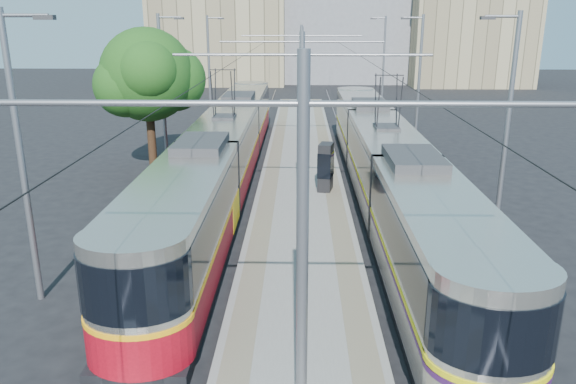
{
  "coord_description": "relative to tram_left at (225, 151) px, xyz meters",
  "views": [
    {
      "loc": [
        -0.05,
        -12.4,
        7.71
      ],
      "look_at": [
        -0.49,
        7.38,
        1.6
      ],
      "focal_mm": 35.0,
      "sensor_mm": 36.0,
      "label": 1
    }
  ],
  "objects": [
    {
      "name": "building_left",
      "position": [
        -6.4,
        46.42,
        5.03
      ],
      "size": [
        16.32,
        12.24,
        13.44
      ],
      "color": "tan",
      "rests_on": "ground"
    },
    {
      "name": "tram_left",
      "position": [
        0.0,
        0.0,
        0.0
      ],
      "size": [
        2.43,
        31.95,
        5.5
      ],
      "color": "black",
      "rests_on": "ground"
    },
    {
      "name": "building_right",
      "position": [
        23.6,
        44.42,
        3.59
      ],
      "size": [
        14.28,
        10.2,
        10.57
      ],
      "color": "tan",
      "rests_on": "ground"
    },
    {
      "name": "tree",
      "position": [
        -3.75,
        2.26,
        3.28
      ],
      "size": [
        5.08,
        4.69,
        7.38
      ],
      "color": "#382314",
      "rests_on": "ground"
    },
    {
      "name": "ground",
      "position": [
        3.6,
        -13.58,
        -1.71
      ],
      "size": [
        160.0,
        160.0,
        0.0
      ],
      "primitive_type": "plane",
      "color": "black",
      "rests_on": "ground"
    },
    {
      "name": "platform",
      "position": [
        3.6,
        3.42,
        -1.56
      ],
      "size": [
        4.0,
        50.0,
        0.3
      ],
      "primitive_type": "cube",
      "color": "gray",
      "rests_on": "ground"
    },
    {
      "name": "tram_right",
      "position": [
        7.2,
        -2.43,
        0.15
      ],
      "size": [
        2.43,
        30.03,
        5.5
      ],
      "color": "black",
      "rests_on": "ground"
    },
    {
      "name": "tactile_strip_left",
      "position": [
        2.15,
        3.42,
        -1.4
      ],
      "size": [
        0.7,
        50.0,
        0.01
      ],
      "primitive_type": "cube",
      "color": "gray",
      "rests_on": "platform"
    },
    {
      "name": "tactile_strip_right",
      "position": [
        5.05,
        3.42,
        -1.4
      ],
      "size": [
        0.7,
        50.0,
        0.01
      ],
      "primitive_type": "cube",
      "color": "gray",
      "rests_on": "platform"
    },
    {
      "name": "street_lamps",
      "position": [
        3.6,
        7.42,
        2.48
      ],
      "size": [
        15.18,
        38.22,
        8.0
      ],
      "color": "gray",
      "rests_on": "ground"
    },
    {
      "name": "catenary",
      "position": [
        3.6,
        0.58,
        2.82
      ],
      "size": [
        9.2,
        70.0,
        7.0
      ],
      "color": "gray",
      "rests_on": "platform"
    },
    {
      "name": "rails",
      "position": [
        3.6,
        3.42,
        -1.69
      ],
      "size": [
        8.71,
        70.0,
        0.03
      ],
      "color": "gray",
      "rests_on": "ground"
    },
    {
      "name": "shelter",
      "position": [
        4.7,
        -1.66,
        -0.28
      ],
      "size": [
        0.8,
        1.08,
        2.15
      ],
      "rotation": [
        0.0,
        0.0,
        -0.22
      ],
      "color": "black",
      "rests_on": "platform"
    },
    {
      "name": "building_centre",
      "position": [
        9.6,
        50.42,
        6.72
      ],
      "size": [
        18.36,
        14.28,
        16.83
      ],
      "color": "gray",
      "rests_on": "ground"
    }
  ]
}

